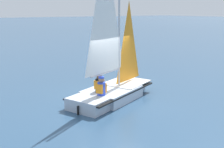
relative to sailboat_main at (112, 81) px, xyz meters
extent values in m
plane|color=#2D4C6B|center=(0.02, 0.01, -0.79)|extent=(260.00, 260.00, 0.00)
cube|color=#B2BCCC|center=(0.02, 0.01, -0.56)|extent=(2.67, 2.35, 0.46)
cube|color=#B2BCCC|center=(1.49, 0.58, -0.56)|extent=(1.20, 1.18, 0.46)
cube|color=#B2BCCC|center=(-1.44, -0.57, -0.56)|extent=(1.38, 1.64, 0.46)
cube|color=black|center=(0.02, 0.01, -0.41)|extent=(4.29, 3.00, 0.05)
cube|color=silver|center=(1.05, 0.41, -0.31)|extent=(2.24, 2.08, 0.04)
cylinder|color=#B7B7BC|center=(0.49, 0.19, 2.53)|extent=(0.08, 0.08, 5.72)
cylinder|color=#B7B7BC|center=(-0.38, -0.15, 0.41)|extent=(1.77, 0.75, 0.07)
pyramid|color=white|center=(-0.38, -0.15, 2.86)|extent=(1.68, 0.70, 4.83)
pyramid|color=orange|center=(1.20, 0.47, 1.47)|extent=(1.29, 0.54, 3.39)
cube|color=black|center=(-1.93, -0.76, -0.63)|extent=(0.09, 0.06, 0.32)
cube|color=black|center=(-0.60, -0.02, -0.56)|extent=(0.35, 0.33, 0.45)
cylinder|color=black|center=(-0.60, -0.02, -0.08)|extent=(0.39, 0.39, 0.50)
cube|color=orange|center=(-0.60, -0.02, -0.06)|extent=(0.41, 0.37, 0.35)
sphere|color=brown|center=(-0.60, -0.02, 0.26)|extent=(0.22, 0.22, 0.22)
cylinder|color=white|center=(-0.60, -0.02, 0.35)|extent=(0.27, 0.27, 0.06)
cube|color=black|center=(-0.81, -0.51, -0.56)|extent=(0.35, 0.33, 0.45)
cylinder|color=blue|center=(-0.81, -0.51, -0.08)|extent=(0.39, 0.39, 0.50)
cube|color=orange|center=(-0.81, -0.51, -0.06)|extent=(0.41, 0.37, 0.35)
sphere|color=#A87A56|center=(-0.81, -0.51, 0.26)|extent=(0.22, 0.22, 0.22)
cylinder|color=blue|center=(-0.81, -0.51, 0.35)|extent=(0.27, 0.27, 0.06)
camera|label=1|loc=(-6.14, -9.01, 2.77)|focal=45.00mm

